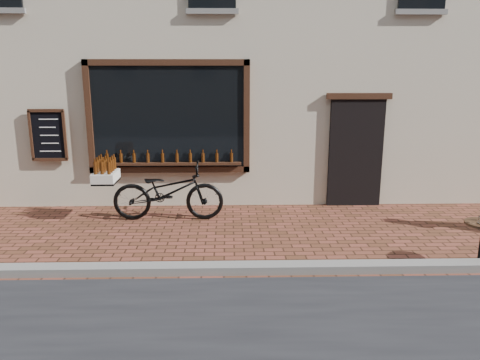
{
  "coord_description": "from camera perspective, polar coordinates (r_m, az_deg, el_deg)",
  "views": [
    {
      "loc": [
        -0.71,
        -5.92,
        2.83
      ],
      "look_at": [
        -0.53,
        1.2,
        1.1
      ],
      "focal_mm": 35.0,
      "sensor_mm": 36.0,
      "label": 1
    }
  ],
  "objects": [
    {
      "name": "ground",
      "position": [
        6.6,
        4.96,
        -11.8
      ],
      "size": [
        90.0,
        90.0,
        0.0
      ],
      "primitive_type": "plane",
      "color": "#502B1A",
      "rests_on": "ground"
    },
    {
      "name": "kerb",
      "position": [
        6.75,
        4.78,
        -10.61
      ],
      "size": [
        90.0,
        0.25,
        0.12
      ],
      "primitive_type": "cube",
      "color": "slate",
      "rests_on": "ground"
    },
    {
      "name": "cargo_bicycle",
      "position": [
        8.89,
        -9.03,
        -1.33
      ],
      "size": [
        2.39,
        0.73,
        1.16
      ],
      "rotation": [
        0.0,
        0.0,
        1.57
      ],
      "color": "black",
      "rests_on": "ground"
    }
  ]
}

